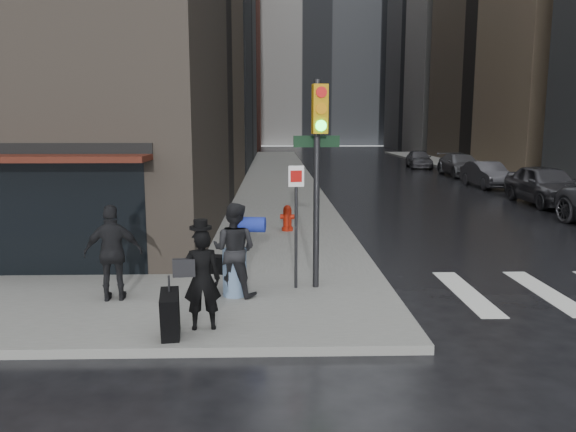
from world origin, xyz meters
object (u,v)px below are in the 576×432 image
at_px(man_overcoat, 195,285).
at_px(fire_hydrant, 287,219).
at_px(man_jeans, 234,249).
at_px(parked_car_1, 545,185).
at_px(parked_car_3, 461,165).
at_px(man_greycoat, 113,253).
at_px(parked_car_2, 487,175).
at_px(traffic_light, 316,156).
at_px(parked_car_4, 419,159).

relative_size(man_overcoat, fire_hydrant, 2.30).
height_order(man_jeans, parked_car_1, man_jeans).
distance_m(man_jeans, parked_car_3, 27.95).
bearing_deg(man_greycoat, man_overcoat, 129.03).
relative_size(man_overcoat, parked_car_3, 0.37).
relative_size(man_overcoat, man_greycoat, 1.01).
distance_m(parked_car_2, parked_car_3, 6.27).
bearing_deg(traffic_light, parked_car_4, 63.56).
relative_size(man_greycoat, fire_hydrant, 2.28).
relative_size(man_overcoat, parked_car_2, 0.44).
bearing_deg(fire_hydrant, traffic_light, -86.25).
relative_size(parked_car_1, parked_car_2, 1.19).
bearing_deg(man_jeans, man_greycoat, 23.06).
relative_size(man_greycoat, parked_car_2, 0.44).
bearing_deg(fire_hydrant, man_jeans, -100.29).
bearing_deg(parked_car_3, man_greycoat, -120.58).
relative_size(man_greycoat, parked_car_4, 0.44).
height_order(man_overcoat, parked_car_1, man_overcoat).
bearing_deg(man_jeans, parked_car_3, -99.40).
xyz_separation_m(man_overcoat, parked_car_3, (13.05, 26.76, -0.19)).
distance_m(man_greycoat, parked_car_3, 29.17).
bearing_deg(man_greycoat, man_jeans, 178.10).
relative_size(man_overcoat, traffic_light, 0.44).
xyz_separation_m(man_overcoat, parked_car_2, (12.35, 20.53, -0.23)).
xyz_separation_m(man_jeans, man_greycoat, (-2.16, -0.22, -0.00)).
distance_m(man_greycoat, parked_car_1, 18.97).
bearing_deg(parked_car_2, fire_hydrant, -133.53).
relative_size(man_jeans, fire_hydrant, 2.28).
height_order(man_overcoat, parked_car_4, man_overcoat).
relative_size(man_greycoat, parked_car_3, 0.36).
xyz_separation_m(man_overcoat, man_greycoat, (-1.69, 1.59, 0.14)).
distance_m(man_overcoat, man_jeans, 1.88).
height_order(man_jeans, parked_car_2, man_jeans).
distance_m(man_jeans, man_greycoat, 2.17).
bearing_deg(parked_car_4, man_jeans, -104.45).
bearing_deg(man_greycoat, parked_car_2, -134.17).
xyz_separation_m(parked_car_1, parked_car_4, (-0.37, 18.70, -0.13)).
distance_m(man_overcoat, man_greycoat, 2.33).
relative_size(fire_hydrant, parked_car_4, 0.19).
height_order(man_jeans, parked_car_4, man_jeans).
height_order(man_jeans, fire_hydrant, man_jeans).
bearing_deg(parked_car_3, parked_car_4, 99.12).
xyz_separation_m(traffic_light, fire_hydrant, (-0.39, 5.92, -2.23)).
height_order(parked_car_1, parked_car_2, parked_car_1).
bearing_deg(traffic_light, parked_car_3, 57.37).
bearing_deg(man_jeans, parked_car_4, -92.98).
bearing_deg(traffic_light, parked_car_1, 40.89).
bearing_deg(parked_car_4, parked_car_3, -74.77).
distance_m(man_greycoat, parked_car_2, 23.58).
bearing_deg(man_overcoat, parked_car_1, -137.93).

